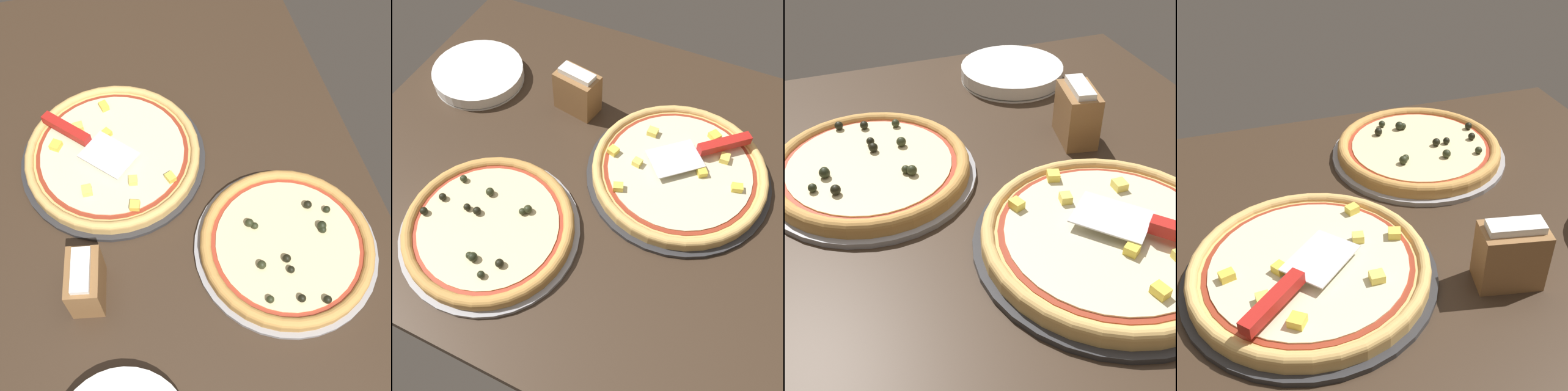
{
  "view_description": "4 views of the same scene",
  "coord_description": "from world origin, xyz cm",
  "views": [
    {
      "loc": [
        63.2,
        -5.05,
        100.18
      ],
      "look_at": [
        7.28,
        9.19,
        3.0
      ],
      "focal_mm": 50.0,
      "sensor_mm": 36.0,
      "label": 1
    },
    {
      "loc": [
        -15.57,
        57.58,
        82.07
      ],
      "look_at": [
        7.28,
        9.19,
        3.0
      ],
      "focal_mm": 42.0,
      "sensor_mm": 36.0,
      "label": 2
    },
    {
      "loc": [
        -56.93,
        32.52,
        56.42
      ],
      "look_at": [
        7.28,
        9.19,
        3.0
      ],
      "focal_mm": 50.0,
      "sensor_mm": 36.0,
      "label": 3
    },
    {
      "loc": [
        -17.66,
        -69.02,
        61.04
      ],
      "look_at": [
        7.28,
        9.19,
        3.0
      ],
      "focal_mm": 50.0,
      "sensor_mm": 36.0,
      "label": 4
    }
  ],
  "objects": [
    {
      "name": "pizza_pan_front",
      "position": [
        -7.79,
        -5.67,
        0.5
      ],
      "size": [
        40.61,
        40.61,
        1.0
      ],
      "primitive_type": "cylinder",
      "color": "#2D2D30",
      "rests_on": "ground_plane"
    },
    {
      "name": "ground_plane",
      "position": [
        0.0,
        0.0,
        -1.8
      ],
      "size": [
        133.52,
        96.03,
        3.6
      ],
      "primitive_type": "cube",
      "color": "#38281C"
    },
    {
      "name": "pizza_pan_back",
      "position": [
        22.35,
        24.06,
        0.5
      ],
      "size": [
        36.89,
        36.89,
        1.0
      ],
      "primitive_type": "cylinder",
      "color": "#939399",
      "rests_on": "ground_plane"
    },
    {
      "name": "serving_spatula",
      "position": [
        -12.29,
        -12.19,
        5.36
      ],
      "size": [
        20.48,
        19.4,
        2.0
      ],
      "color": "silver",
      "rests_on": "pizza_front"
    },
    {
      "name": "pizza_back",
      "position": [
        22.37,
        24.06,
        2.33
      ],
      "size": [
        34.67,
        34.67,
        3.84
      ],
      "color": "#C68E47",
      "rests_on": "pizza_pan_back"
    },
    {
      "name": "napkin_holder",
      "position": [
        21.7,
        -15.51,
        5.46
      ],
      "size": [
        11.13,
        7.86,
        11.52
      ],
      "color": "olive",
      "rests_on": "ground_plane"
    },
    {
      "name": "pizza_front",
      "position": [
        -7.78,
        -5.69,
        2.47
      ],
      "size": [
        38.17,
        38.17,
        3.61
      ],
      "color": "#DBAD60",
      "rests_on": "pizza_pan_front"
    },
    {
      "name": "plate_stack",
      "position": [
        49.47,
        -13.89,
        1.75
      ],
      "size": [
        23.26,
        23.26,
        3.5
      ],
      "color": "white",
      "rests_on": "ground_plane"
    }
  ]
}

